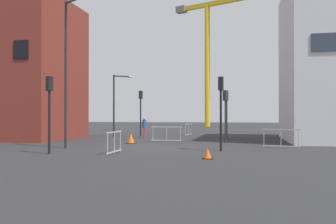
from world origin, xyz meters
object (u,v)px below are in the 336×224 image
Objects in this scene: traffic_light_crosswalk at (226,107)px; traffic_light_far at (49,101)px; traffic_light_verge at (221,101)px; pedestrian_walking at (144,126)px; traffic_light_corner at (141,106)px; construction_crane at (209,43)px; streetlamp_tall at (68,62)px; traffic_light_near at (227,107)px; traffic_cone_on_verge at (131,139)px; streetlamp_short at (117,99)px; traffic_cone_by_barrier at (208,154)px.

traffic_light_far is at bearing -131.56° from traffic_light_crosswalk.
traffic_light_verge is 2.25× the size of pedestrian_walking.
traffic_light_corner is 2.35× the size of pedestrian_walking.
construction_crane reaches higher than pedestrian_walking.
streetlamp_tall is at bearing -99.19° from pedestrian_walking.
traffic_light_verge is at bearing -88.73° from traffic_light_near.
traffic_cone_on_verge is at bearing 76.24° from traffic_light_far.
streetlamp_tall is at bearing -84.84° from streetlamp_short.
traffic_light_near is at bearing 60.96° from traffic_light_far.
traffic_light_verge is at bearing 84.49° from traffic_cone_by_barrier.
traffic_light_corner is (-7.84, 12.12, 0.11)m from traffic_light_verge.
traffic_light_verge is at bearing -57.10° from traffic_light_corner.
streetlamp_short is at bearing 153.78° from traffic_light_crosswalk.
streetlamp_tall is at bearing -95.04° from construction_crane.
pedestrian_walking is 2.59× the size of traffic_cone_on_verge.
traffic_light_corner reaches higher than traffic_cone_on_verge.
traffic_cone_by_barrier is (4.39, -46.53, -14.04)m from construction_crane.
streetlamp_short is 10.55m from traffic_light_crosswalk.
traffic_light_verge is 5.81× the size of traffic_cone_on_verge.
traffic_light_corner is (0.18, 15.18, 0.19)m from traffic_light_far.
traffic_cone_on_verge is at bearing -165.02° from traffic_light_crosswalk.
streetlamp_short reaches higher than traffic_cone_by_barrier.
pedestrian_walking is (1.64, 10.15, -3.87)m from streetlamp_tall.
traffic_cone_on_verge is (-6.22, 4.25, -2.29)m from traffic_light_verge.
traffic_light_corner is (1.67, 1.57, -0.54)m from streetlamp_short.
streetlamp_short is 3.49m from pedestrian_walking.
pedestrian_walking is at bearing 80.81° from streetlamp_tall.
traffic_light_corner is (-7.59, 1.18, 0.15)m from traffic_light_near.
streetlamp_short is 3.10× the size of pedestrian_walking.
traffic_light_verge is at bearing 1.08° from streetlamp_tall.
traffic_cone_on_verge is (-1.50, -38.78, -13.95)m from construction_crane.
traffic_light_crosswalk is 9.65m from traffic_cone_by_barrier.
streetlamp_tall is 2.16× the size of traffic_light_verge.
construction_crane is 39.26m from traffic_light_crosswalk.
traffic_light_verge is 0.95× the size of traffic_light_corner.
traffic_light_far is at bearing -83.75° from streetlamp_short.
traffic_light_verge is 14.43m from traffic_light_corner.
traffic_light_far is at bearing -79.75° from streetlamp_tall.
construction_crane is at bearing 84.25° from traffic_light_corner.
streetlamp_short is 1.42× the size of traffic_light_far.
construction_crane is 35.68m from pedestrian_walking.
traffic_light_verge is at bearing -47.97° from streetlamp_short.
traffic_cone_by_barrier is (8.20, -3.33, -4.65)m from streetlamp_tall.
traffic_light_crosswalk is 8.08m from pedestrian_walking.
traffic_cone_by_barrier is 0.71× the size of traffic_cone_on_verge.
traffic_light_corner is (-7.77, 6.22, 0.30)m from traffic_light_crosswalk.
traffic_light_far is at bearing -94.90° from pedestrian_walking.
streetlamp_short is 7.68m from traffic_cone_on_verge.
streetlamp_short is 17.04m from traffic_cone_by_barrier.
construction_crane is 5.70× the size of traffic_light_far.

